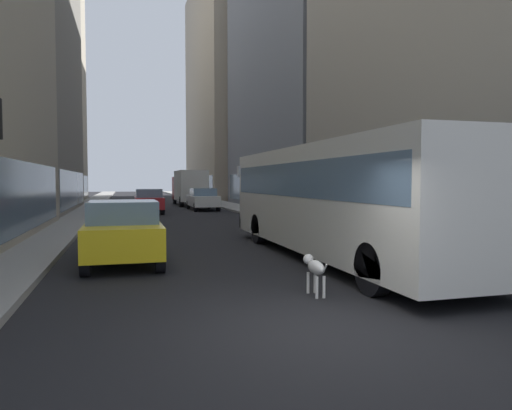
# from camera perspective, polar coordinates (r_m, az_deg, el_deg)

# --- Properties ---
(ground_plane) EXTENTS (120.00, 120.00, 0.00)m
(ground_plane) POSITION_cam_1_polar(r_m,az_deg,el_deg) (41.26, -11.80, -0.13)
(ground_plane) COLOR black
(sidewalk_left) EXTENTS (2.40, 110.00, 0.15)m
(sidewalk_left) POSITION_cam_1_polar(r_m,az_deg,el_deg) (41.27, -19.72, -0.13)
(sidewalk_left) COLOR gray
(sidewalk_left) RESTS_ON ground
(sidewalk_right) EXTENTS (2.40, 110.00, 0.15)m
(sidewalk_right) POSITION_cam_1_polar(r_m,az_deg,el_deg) (42.03, -4.02, 0.08)
(sidewalk_right) COLOR gray
(sidewalk_right) RESTS_ON ground
(building_left_far) EXTENTS (9.44, 18.52, 28.59)m
(building_left_far) POSITION_cam_1_polar(r_m,az_deg,el_deg) (55.99, -25.58, 15.15)
(building_left_far) COLOR #B2A893
(building_left_far) RESTS_ON ground
(building_right_mid) EXTENTS (8.75, 21.11, 27.33)m
(building_right_mid) POSITION_cam_1_polar(r_m,az_deg,el_deg) (41.41, 6.07, 19.04)
(building_right_mid) COLOR slate
(building_right_mid) RESTS_ON ground
(building_right_far) EXTENTS (10.82, 23.75, 28.82)m
(building_right_far) POSITION_cam_1_polar(r_m,az_deg,el_deg) (64.09, -2.20, 13.92)
(building_right_far) COLOR #A0937F
(building_right_far) RESTS_ON ground
(transit_bus) EXTENTS (2.78, 11.53, 3.05)m
(transit_bus) POSITION_cam_1_polar(r_m,az_deg,el_deg) (13.12, 9.41, 1.33)
(transit_bus) COLOR silver
(transit_bus) RESTS_ON ground
(car_white_van) EXTENTS (1.84, 4.61, 1.62)m
(car_white_van) POSITION_cam_1_polar(r_m,az_deg,el_deg) (34.86, -6.47, 0.73)
(car_white_van) COLOR silver
(car_white_van) RESTS_ON ground
(car_red_coupe) EXTENTS (1.80, 4.01, 1.62)m
(car_red_coupe) POSITION_cam_1_polar(r_m,az_deg,el_deg) (32.11, -12.86, 0.49)
(car_red_coupe) COLOR red
(car_red_coupe) RESTS_ON ground
(car_yellow_taxi) EXTENTS (1.86, 4.44, 1.62)m
(car_yellow_taxi) POSITION_cam_1_polar(r_m,az_deg,el_deg) (12.83, -15.79, -3.04)
(car_yellow_taxi) COLOR yellow
(car_yellow_taxi) RESTS_ON ground
(box_truck) EXTENTS (2.30, 7.50, 3.05)m
(box_truck) POSITION_cam_1_polar(r_m,az_deg,el_deg) (42.21, -8.09, 2.24)
(box_truck) COLOR #A51919
(box_truck) RESTS_ON ground
(dalmatian_dog) EXTENTS (0.22, 0.96, 0.72)m
(dalmatian_dog) POSITION_cam_1_polar(r_m,az_deg,el_deg) (8.92, 7.11, -7.54)
(dalmatian_dog) COLOR white
(dalmatian_dog) RESTS_ON ground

